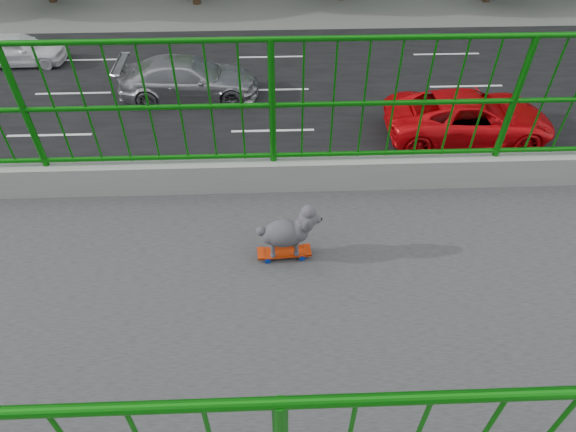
% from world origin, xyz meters
% --- Properties ---
extents(road, '(18.00, 90.00, 0.02)m').
position_xyz_m(road, '(-13.00, 0.00, 0.01)').
color(road, black).
rests_on(road, ground).
extents(footbridge, '(3.00, 24.00, 7.00)m').
position_xyz_m(footbridge, '(0.00, 0.00, 5.22)').
color(footbridge, '#2D2D2F').
rests_on(footbridge, ground).
extents(railing, '(3.00, 24.00, 1.42)m').
position_xyz_m(railing, '(0.00, 0.00, 7.21)').
color(railing, gray).
rests_on(railing, footbridge).
extents(skateboard, '(0.15, 0.43, 0.06)m').
position_xyz_m(skateboard, '(-0.51, 0.07, 7.04)').
color(skateboard, red).
rests_on(skateboard, footbridge).
extents(poodle, '(0.23, 0.51, 0.42)m').
position_xyz_m(poodle, '(-0.51, 0.09, 7.28)').
color(poodle, '#323035').
rests_on(poodle, skateboard).
extents(car_2, '(2.66, 5.76, 1.60)m').
position_xyz_m(car_2, '(-12.40, 6.82, 0.80)').
color(car_2, red).
rests_on(car_2, ground).
extents(car_3, '(2.18, 5.37, 1.56)m').
position_xyz_m(car_3, '(-15.60, -3.21, 0.78)').
color(car_3, '#9A9A9F').
rests_on(car_3, ground).
extents(car_4, '(1.54, 3.83, 1.31)m').
position_xyz_m(car_4, '(-18.80, -10.92, 0.65)').
color(car_4, white).
rests_on(car_4, ground).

